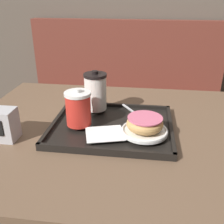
% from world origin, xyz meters
% --- Properties ---
extents(booth_bench, '(1.32, 0.44, 1.00)m').
position_xyz_m(booth_bench, '(-0.02, 0.87, 0.32)').
color(booth_bench, brown).
rests_on(booth_bench, ground_plane).
extents(cafe_table, '(1.03, 0.86, 0.73)m').
position_xyz_m(cafe_table, '(0.00, 0.00, 0.57)').
color(cafe_table, brown).
rests_on(cafe_table, ground_plane).
extents(serving_tray, '(0.42, 0.35, 0.02)m').
position_xyz_m(serving_tray, '(0.02, -0.01, 0.74)').
color(serving_tray, black).
rests_on(serving_tray, cafe_table).
extents(napkin_paper, '(0.14, 0.13, 0.00)m').
position_xyz_m(napkin_paper, '(0.01, -0.09, 0.76)').
color(napkin_paper, white).
rests_on(napkin_paper, serving_tray).
extents(coffee_cup_front, '(0.09, 0.09, 0.13)m').
position_xyz_m(coffee_cup_front, '(-0.09, -0.03, 0.82)').
color(coffee_cup_front, red).
rests_on(coffee_cup_front, serving_tray).
extents(coffee_cup_rear, '(0.09, 0.09, 0.15)m').
position_xyz_m(coffee_cup_rear, '(-0.06, 0.10, 0.83)').
color(coffee_cup_rear, white).
rests_on(coffee_cup_rear, serving_tray).
extents(plate_with_chocolate_donut, '(0.15, 0.15, 0.01)m').
position_xyz_m(plate_with_chocolate_donut, '(0.13, -0.06, 0.76)').
color(plate_with_chocolate_donut, white).
rests_on(plate_with_chocolate_donut, serving_tray).
extents(donut_chocolate_glazed, '(0.12, 0.12, 0.04)m').
position_xyz_m(donut_chocolate_glazed, '(0.13, -0.06, 0.79)').
color(donut_chocolate_glazed, tan).
rests_on(donut_chocolate_glazed, plate_with_chocolate_donut).
extents(spoon, '(0.09, 0.12, 0.01)m').
position_xyz_m(spoon, '(0.10, 0.07, 0.76)').
color(spoon, silver).
rests_on(spoon, serving_tray).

